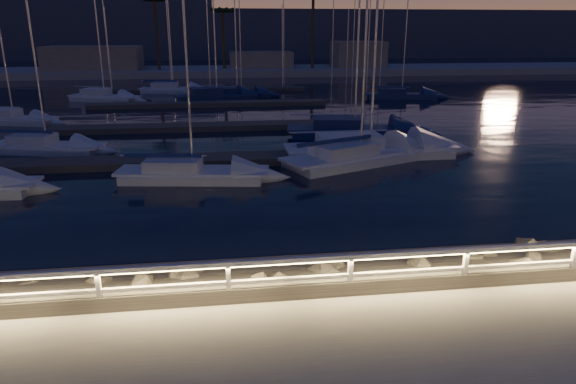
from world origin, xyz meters
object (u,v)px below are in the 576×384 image
object	(u,v)px
sailboat_c	(189,172)
sailboat_g	(351,130)
sailboat_e	(12,118)
sailboat_l	(400,95)
sailboat_f	(44,146)
sailboat_d	(366,148)
sailboat_n	(172,89)
sailboat_h	(357,155)
sailboat_i	(103,97)
sailboat_j	(215,95)
guard_rail	(183,275)
sailboat_k	(235,94)

from	to	relation	value
sailboat_c	sailboat_g	world-z (taller)	sailboat_g
sailboat_c	sailboat_e	xyz separation A→B (m)	(-14.22, 17.42, 0.02)
sailboat_c	sailboat_l	world-z (taller)	sailboat_l
sailboat_c	sailboat_e	world-z (taller)	sailboat_c
sailboat_f	sailboat_l	world-z (taller)	sailboat_l
sailboat_f	sailboat_d	bearing A→B (deg)	3.85
sailboat_n	sailboat_h	bearing A→B (deg)	-58.35
sailboat_e	sailboat_l	size ratio (longest dim) A/B	0.88
sailboat_c	sailboat_e	bearing A→B (deg)	137.63
sailboat_d	sailboat_i	xyz separation A→B (m)	(-19.78, 26.40, -0.01)
sailboat_e	sailboat_j	bearing A→B (deg)	53.86
sailboat_l	sailboat_e	bearing A→B (deg)	-151.61
sailboat_l	guard_rail	bearing A→B (deg)	-104.68
sailboat_g	sailboat_k	xyz separation A→B (m)	(-7.00, 21.68, -0.06)
sailboat_e	sailboat_g	size ratio (longest dim) A/B	0.74
sailboat_f	sailboat_k	xyz separation A→B (m)	(12.04, 23.85, 0.00)
sailboat_c	sailboat_g	size ratio (longest dim) A/B	0.79
sailboat_e	sailboat_l	distance (m)	36.28
sailboat_h	sailboat_f	bearing A→B (deg)	140.91
sailboat_f	sailboat_l	size ratio (longest dim) A/B	0.89
sailboat_e	sailboat_g	xyz separation A→B (m)	(24.53, -8.20, 0.04)
sailboat_g	sailboat_k	world-z (taller)	sailboat_g
sailboat_e	sailboat_f	distance (m)	11.73
sailboat_i	sailboat_f	bearing A→B (deg)	-63.43
sailboat_i	sailboat_j	bearing A→B (deg)	19.90
sailboat_g	sailboat_h	size ratio (longest dim) A/B	1.00
sailboat_c	sailboat_h	distance (m)	9.11
sailboat_j	sailboat_k	bearing A→B (deg)	20.80
guard_rail	sailboat_n	world-z (taller)	sailboat_n
guard_rail	sailboat_j	distance (m)	42.35
guard_rail	sailboat_e	world-z (taller)	sailboat_e
guard_rail	sailboat_g	xyz separation A→B (m)	(9.76, 22.17, -0.91)
sailboat_f	sailboat_l	distance (m)	36.01
guard_rail	sailboat_g	distance (m)	24.24
sailboat_h	sailboat_k	bearing A→B (deg)	77.39
sailboat_c	sailboat_j	size ratio (longest dim) A/B	0.84
sailboat_i	sailboat_k	size ratio (longest dim) A/B	1.01
sailboat_i	sailboat_j	world-z (taller)	sailboat_j
sailboat_i	sailboat_k	world-z (taller)	sailboat_i
sailboat_c	guard_rail	bearing A→B (deg)	-79.13
guard_rail	sailboat_f	world-z (taller)	sailboat_f
sailboat_f	sailboat_k	bearing A→B (deg)	77.50
sailboat_e	sailboat_i	size ratio (longest dim) A/B	0.90
sailboat_h	sailboat_i	xyz separation A→B (m)	(-18.87, 27.90, 0.01)
sailboat_g	sailboat_h	distance (m)	7.22
sailboat_j	sailboat_n	distance (m)	8.47
sailboat_d	sailboat_h	xyz separation A→B (m)	(-0.91, -1.50, -0.02)
sailboat_i	sailboat_n	size ratio (longest dim) A/B	0.97
sailboat_c	sailboat_l	size ratio (longest dim) A/B	0.95
sailboat_f	sailboat_n	world-z (taller)	sailboat_n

